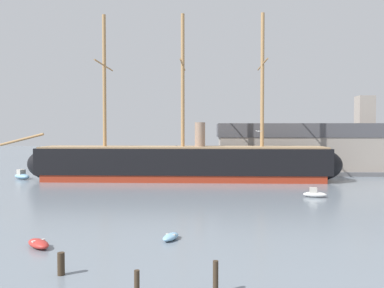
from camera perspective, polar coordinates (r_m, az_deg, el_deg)
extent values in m
cube|color=maroon|center=(70.33, -1.32, -4.71)|extent=(48.01, 7.39, 1.25)
cube|color=black|center=(70.06, -1.32, -2.39)|extent=(50.01, 7.69, 4.46)
ellipsoid|color=black|center=(75.13, -19.12, -2.68)|extent=(9.02, 6.78, 5.71)
ellipsoid|color=black|center=(72.41, 17.18, -2.83)|extent=(9.02, 6.78, 5.71)
cube|color=#9E7F5B|center=(69.91, -1.32, -0.45)|extent=(49.00, 7.09, 0.27)
cylinder|color=#A37A4C|center=(72.52, -12.36, 8.67)|extent=(0.62, 0.62, 23.20)
cylinder|color=#A37A4C|center=(72.89, -12.37, 10.84)|extent=(0.30, 12.00, 0.25)
cylinder|color=#A37A4C|center=(70.36, -1.33, 8.92)|extent=(0.62, 0.62, 23.20)
cylinder|color=#A37A4C|center=(70.74, -1.33, 11.16)|extent=(0.30, 12.00, 0.25)
cylinder|color=#A37A4C|center=(70.84, 9.97, 8.84)|extent=(0.62, 0.62, 23.20)
cylinder|color=#A37A4C|center=(71.23, 9.99, 11.07)|extent=(0.30, 12.00, 0.25)
cylinder|color=#A37A4C|center=(77.13, -23.04, 0.59)|extent=(7.90, 0.48, 2.38)
cylinder|color=gray|center=(69.73, 1.14, 1.26)|extent=(1.78, 1.78, 4.46)
ellipsoid|color=#B22D28|center=(33.14, -20.99, -13.09)|extent=(2.67, 2.66, 0.62)
cube|color=beige|center=(33.08, -21.00, -12.70)|extent=(0.85, 0.86, 0.10)
ellipsoid|color=#7FB2D6|center=(33.16, -3.04, -13.04)|extent=(1.65, 2.37, 0.52)
cube|color=#B2ADA3|center=(33.11, -3.05, -12.72)|extent=(0.83, 0.47, 0.08)
ellipsoid|color=silver|center=(55.62, 17.08, -6.88)|extent=(3.16, 1.76, 0.70)
cube|color=#B2ADA3|center=(55.53, 16.87, -6.31)|extent=(1.04, 0.96, 0.70)
ellipsoid|color=#7FB2D6|center=(78.89, -23.02, -4.25)|extent=(4.28, 3.73, 0.95)
cube|color=#B2ADA3|center=(79.06, -23.13, -3.68)|extent=(1.64, 1.61, 0.95)
cylinder|color=#382B1E|center=(26.75, -18.13, -15.89)|extent=(0.44, 0.44, 1.39)
cylinder|color=#382B1E|center=(22.89, 3.38, -18.38)|extent=(0.30, 0.30, 1.80)
cylinder|color=#382B1E|center=(22.30, -7.85, -19.27)|extent=(0.28, 0.28, 1.58)
cube|color=#565659|center=(87.29, 18.90, -3.65)|extent=(49.55, 13.28, 0.80)
cube|color=gray|center=(87.00, 18.92, -1.23)|extent=(45.05, 11.07, 6.59)
cube|color=#47474C|center=(86.87, 18.96, 1.85)|extent=(45.95, 11.29, 2.76)
cube|color=gray|center=(89.29, 23.36, 4.48)|extent=(3.20, 3.20, 5.62)
ellipsoid|color=silver|center=(44.39, 9.51, 1.80)|extent=(0.34, 0.22, 0.11)
sphere|color=silver|center=(44.29, 9.28, 1.81)|extent=(0.09, 0.09, 0.09)
cube|color=#ADA89E|center=(44.07, 9.75, 1.82)|extent=(0.35, 0.63, 0.13)
cube|color=#ADA89E|center=(44.72, 9.27, 1.82)|extent=(0.35, 0.63, 0.13)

